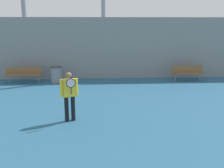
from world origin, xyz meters
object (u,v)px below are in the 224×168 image
object	(u,v)px
bench_courtside_near	(24,73)
bench_courtside_far	(188,71)
trash_bin	(56,75)
tennis_player	(69,94)

from	to	relation	value
bench_courtside_near	bench_courtside_far	size ratio (longest dim) A/B	1.10
bench_courtside_near	trash_bin	distance (m)	1.81
trash_bin	bench_courtside_far	bearing A→B (deg)	0.92
trash_bin	tennis_player	bearing A→B (deg)	-77.53
bench_courtside_far	trash_bin	world-z (taller)	trash_bin
tennis_player	bench_courtside_far	xyz separation A→B (m)	(6.13, 6.09, -0.41)
bench_courtside_far	trash_bin	bearing A→B (deg)	-179.08
trash_bin	bench_courtside_near	bearing A→B (deg)	176.19
tennis_player	bench_courtside_near	size ratio (longest dim) A/B	0.85
tennis_player	bench_courtside_far	size ratio (longest dim) A/B	0.93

